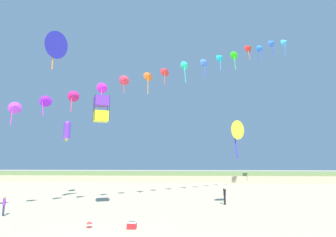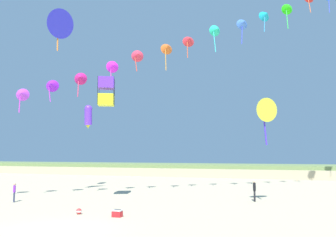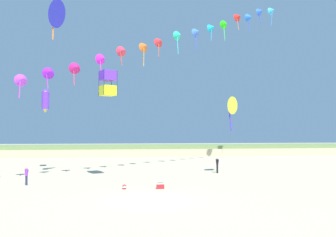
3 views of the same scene
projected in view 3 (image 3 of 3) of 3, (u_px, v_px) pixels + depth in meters
name	position (u px, v px, depth m)	size (l,w,h in m)	color
ground_plane	(149.00, 200.00, 22.52)	(240.00, 240.00, 0.00)	#C1B28E
dune_ridge	(130.00, 150.00, 68.28)	(120.00, 13.15, 1.93)	tan
person_near_left	(27.00, 175.00, 28.95)	(0.43, 0.41, 1.49)	#282D4C
person_mid_center	(217.00, 164.00, 37.72)	(0.23, 0.59, 1.68)	black
kite_banner_string	(162.00, 41.00, 39.61)	(36.23, 20.13, 22.67)	#3489D4
large_kite_low_lead	(230.00, 106.00, 36.76)	(1.86, 1.67, 3.62)	gold
large_kite_mid_trail	(108.00, 83.00, 32.93)	(1.74, 1.74, 2.31)	yellow
large_kite_high_solo	(45.00, 100.00, 41.36)	(1.00, 1.09, 2.72)	#6630D9
large_kite_outer_drift	(53.00, 13.00, 32.67)	(2.35, 2.96, 3.82)	#2C2DC4
beach_cooler	(160.00, 186.00, 27.12)	(0.58, 0.41, 0.46)	red
beach_ball	(124.00, 187.00, 26.87)	(0.36, 0.36, 0.36)	red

